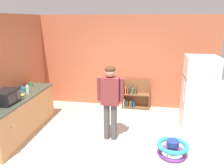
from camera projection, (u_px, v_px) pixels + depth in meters
name	position (u px, v px, depth m)	size (l,w,h in m)	color
ground_plane	(114.00, 144.00, 4.80)	(12.00, 12.00, 0.00)	#BAB3A8
back_wall	(126.00, 62.00, 6.64)	(5.20, 0.06, 2.70)	#C46340
left_side_wall	(15.00, 70.00, 5.61)	(0.06, 2.99, 2.70)	#BF6844
kitchen_counter	(20.00, 115.00, 5.12)	(0.65, 2.34, 0.90)	tan
refrigerator	(199.00, 94.00, 5.22)	(0.73, 0.68, 1.78)	white
bookshelf	(134.00, 96.00, 6.69)	(0.80, 0.28, 0.85)	brown
standing_person	(110.00, 96.00, 4.74)	(0.57, 0.23, 1.65)	#4F4D4F
baby_walker	(172.00, 148.00, 4.34)	(0.60, 0.60, 0.32)	#7A3899
microwave	(6.00, 97.00, 4.57)	(0.37, 0.48, 0.28)	black
banana_bunch	(23.00, 95.00, 5.05)	(0.15, 0.16, 0.04)	yellow
clear_bottle	(28.00, 89.00, 5.22)	(0.07, 0.07, 0.25)	silver
blue_cup	(22.00, 88.00, 5.49)	(0.08, 0.08, 0.10)	blue
green_cup	(31.00, 84.00, 5.81)	(0.08, 0.08, 0.10)	#33954E
teal_cup	(24.00, 90.00, 5.36)	(0.08, 0.08, 0.10)	teal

